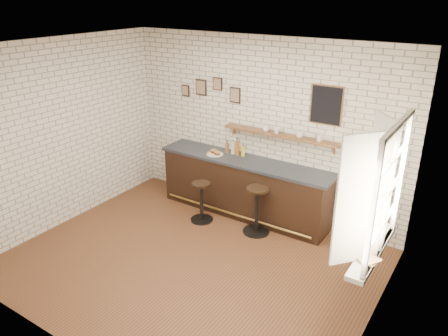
{
  "coord_description": "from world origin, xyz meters",
  "views": [
    {
      "loc": [
        3.3,
        -4.16,
        3.67
      ],
      "look_at": [
        -0.01,
        0.9,
        1.16
      ],
      "focal_mm": 35.0,
      "sensor_mm": 36.0,
      "label": 1
    }
  ],
  "objects_px": {
    "shelf_cup_a": "(266,129)",
    "shelf_cup_b": "(277,130)",
    "sandwich_plate": "(215,154)",
    "book_lower": "(364,258)",
    "book_upper": "(364,257)",
    "condiment_bottle_yellow": "(243,151)",
    "bar_stool_left": "(201,200)",
    "bitters_bottle_brown": "(227,148)",
    "shelf_cup_d": "(319,138)",
    "bitters_bottle_amber": "(237,148)",
    "shelf_cup_c": "(300,135)",
    "bar_stool_right": "(257,209)",
    "ciabatta_sandwich": "(215,152)",
    "bitters_bottle_white": "(233,148)",
    "bar_counter": "(244,187)"
  },
  "relations": [
    {
      "from": "shelf_cup_b",
      "to": "shelf_cup_d",
      "type": "distance_m",
      "value": 0.73
    },
    {
      "from": "bitters_bottle_amber",
      "to": "condiment_bottle_yellow",
      "type": "bearing_deg",
      "value": 0.0
    },
    {
      "from": "bitters_bottle_amber",
      "to": "book_lower",
      "type": "bearing_deg",
      "value": -33.07
    },
    {
      "from": "bar_stool_left",
      "to": "shelf_cup_c",
      "type": "bearing_deg",
      "value": 30.99
    },
    {
      "from": "sandwich_plate",
      "to": "shelf_cup_b",
      "type": "height_order",
      "value": "shelf_cup_b"
    },
    {
      "from": "sandwich_plate",
      "to": "bitters_bottle_brown",
      "type": "xyz_separation_m",
      "value": [
        0.12,
        0.2,
        0.08
      ]
    },
    {
      "from": "bar_stool_left",
      "to": "shelf_cup_c",
      "type": "relative_size",
      "value": 6.17
    },
    {
      "from": "bitters_bottle_amber",
      "to": "shelf_cup_c",
      "type": "height_order",
      "value": "shelf_cup_c"
    },
    {
      "from": "bar_counter",
      "to": "bitters_bottle_brown",
      "type": "xyz_separation_m",
      "value": [
        -0.43,
        0.13,
        0.59
      ]
    },
    {
      "from": "shelf_cup_d",
      "to": "book_upper",
      "type": "height_order",
      "value": "shelf_cup_d"
    },
    {
      "from": "bitters_bottle_white",
      "to": "bitters_bottle_amber",
      "type": "bearing_deg",
      "value": 0.0
    },
    {
      "from": "ciabatta_sandwich",
      "to": "shelf_cup_a",
      "type": "height_order",
      "value": "shelf_cup_a"
    },
    {
      "from": "shelf_cup_b",
      "to": "book_upper",
      "type": "bearing_deg",
      "value": -86.59
    },
    {
      "from": "book_lower",
      "to": "condiment_bottle_yellow",
      "type": "bearing_deg",
      "value": 159.96
    },
    {
      "from": "bar_stool_left",
      "to": "shelf_cup_a",
      "type": "distance_m",
      "value": 1.6
    },
    {
      "from": "bitters_bottle_brown",
      "to": "bitters_bottle_white",
      "type": "distance_m",
      "value": 0.12
    },
    {
      "from": "bitters_bottle_brown",
      "to": "ciabatta_sandwich",
      "type": "bearing_deg",
      "value": -119.5
    },
    {
      "from": "condiment_bottle_yellow",
      "to": "sandwich_plate",
      "type": "bearing_deg",
      "value": -156.23
    },
    {
      "from": "bitters_bottle_brown",
      "to": "bitters_bottle_white",
      "type": "bearing_deg",
      "value": -0.0
    },
    {
      "from": "condiment_bottle_yellow",
      "to": "shelf_cup_b",
      "type": "bearing_deg",
      "value": 7.35
    },
    {
      "from": "sandwich_plate",
      "to": "shelf_cup_d",
      "type": "relative_size",
      "value": 2.52
    },
    {
      "from": "book_lower",
      "to": "book_upper",
      "type": "bearing_deg",
      "value": -75.77
    },
    {
      "from": "ciabatta_sandwich",
      "to": "condiment_bottle_yellow",
      "type": "bearing_deg",
      "value": 24.26
    },
    {
      "from": "bar_counter",
      "to": "shelf_cup_a",
      "type": "height_order",
      "value": "shelf_cup_a"
    },
    {
      "from": "bar_stool_left",
      "to": "shelf_cup_b",
      "type": "relative_size",
      "value": 6.73
    },
    {
      "from": "shelf_cup_c",
      "to": "bar_stool_right",
      "type": "bearing_deg",
      "value": 174.83
    },
    {
      "from": "shelf_cup_b",
      "to": "bitters_bottle_white",
      "type": "bearing_deg",
      "value": 141.24
    },
    {
      "from": "bar_counter",
      "to": "bitters_bottle_white",
      "type": "bearing_deg",
      "value": 157.79
    },
    {
      "from": "ciabatta_sandwich",
      "to": "sandwich_plate",
      "type": "bearing_deg",
      "value": 180.0
    },
    {
      "from": "shelf_cup_a",
      "to": "shelf_cup_b",
      "type": "xyz_separation_m",
      "value": [
        0.19,
        0.0,
        0.0
      ]
    },
    {
      "from": "condiment_bottle_yellow",
      "to": "book_upper",
      "type": "xyz_separation_m",
      "value": [
        2.61,
        -1.79,
        -0.14
      ]
    },
    {
      "from": "shelf_cup_b",
      "to": "book_lower",
      "type": "height_order",
      "value": "shelf_cup_b"
    },
    {
      "from": "ciabatta_sandwich",
      "to": "shelf_cup_b",
      "type": "relative_size",
      "value": 2.38
    },
    {
      "from": "sandwich_plate",
      "to": "shelf_cup_a",
      "type": "bearing_deg",
      "value": 18.09
    },
    {
      "from": "book_lower",
      "to": "shelf_cup_d",
      "type": "bearing_deg",
      "value": 139.52
    },
    {
      "from": "condiment_bottle_yellow",
      "to": "book_upper",
      "type": "bearing_deg",
      "value": -34.36
    },
    {
      "from": "shelf_cup_b",
      "to": "book_lower",
      "type": "distance_m",
      "value": 2.82
    },
    {
      "from": "sandwich_plate",
      "to": "book_upper",
      "type": "bearing_deg",
      "value": -27.46
    },
    {
      "from": "sandwich_plate",
      "to": "shelf_cup_c",
      "type": "bearing_deg",
      "value": 10.79
    },
    {
      "from": "bar_counter",
      "to": "bitters_bottle_brown",
      "type": "distance_m",
      "value": 0.74
    },
    {
      "from": "ciabatta_sandwich",
      "to": "bitters_bottle_white",
      "type": "relative_size",
      "value": 0.99
    },
    {
      "from": "bitters_bottle_brown",
      "to": "shelf_cup_b",
      "type": "height_order",
      "value": "shelf_cup_b"
    },
    {
      "from": "bitters_bottle_white",
      "to": "shelf_cup_b",
      "type": "bearing_deg",
      "value": 5.44
    },
    {
      "from": "ciabatta_sandwich",
      "to": "bitters_bottle_amber",
      "type": "height_order",
      "value": "bitters_bottle_amber"
    },
    {
      "from": "shelf_cup_d",
      "to": "book_lower",
      "type": "xyz_separation_m",
      "value": [
        1.31,
        -1.86,
        -0.61
      ]
    },
    {
      "from": "shelf_cup_d",
      "to": "condiment_bottle_yellow",
      "type": "bearing_deg",
      "value": -173.06
    },
    {
      "from": "bar_counter",
      "to": "bitters_bottle_amber",
      "type": "height_order",
      "value": "bitters_bottle_amber"
    },
    {
      "from": "shelf_cup_b",
      "to": "ciabatta_sandwich",
      "type": "bearing_deg",
      "value": 150.79
    },
    {
      "from": "ciabatta_sandwich",
      "to": "bar_stool_right",
      "type": "xyz_separation_m",
      "value": [
        1.04,
        -0.36,
        -0.64
      ]
    },
    {
      "from": "ciabatta_sandwich",
      "to": "shelf_cup_a",
      "type": "bearing_deg",
      "value": 18.3
    }
  ]
}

